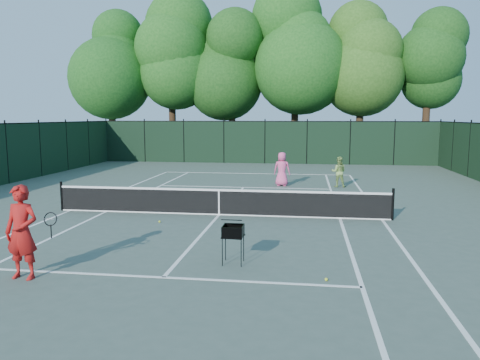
# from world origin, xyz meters

# --- Properties ---
(ground) EXTENTS (90.00, 90.00, 0.00)m
(ground) POSITION_xyz_m (0.00, 0.00, 0.00)
(ground) COLOR #455449
(ground) RESTS_ON ground
(sideline_doubles_left) EXTENTS (0.10, 23.77, 0.01)m
(sideline_doubles_left) POSITION_xyz_m (-5.49, 0.00, 0.00)
(sideline_doubles_left) COLOR white
(sideline_doubles_left) RESTS_ON ground
(sideline_doubles_right) EXTENTS (0.10, 23.77, 0.01)m
(sideline_doubles_right) POSITION_xyz_m (5.49, 0.00, 0.00)
(sideline_doubles_right) COLOR white
(sideline_doubles_right) RESTS_ON ground
(sideline_singles_left) EXTENTS (0.10, 23.77, 0.01)m
(sideline_singles_left) POSITION_xyz_m (-4.12, 0.00, 0.00)
(sideline_singles_left) COLOR white
(sideline_singles_left) RESTS_ON ground
(sideline_singles_right) EXTENTS (0.10, 23.77, 0.01)m
(sideline_singles_right) POSITION_xyz_m (4.12, 0.00, 0.00)
(sideline_singles_right) COLOR white
(sideline_singles_right) RESTS_ON ground
(baseline_far) EXTENTS (10.97, 0.10, 0.01)m
(baseline_far) POSITION_xyz_m (0.00, 11.88, 0.00)
(baseline_far) COLOR white
(baseline_far) RESTS_ON ground
(service_line_near) EXTENTS (8.23, 0.10, 0.01)m
(service_line_near) POSITION_xyz_m (0.00, -6.40, 0.00)
(service_line_near) COLOR white
(service_line_near) RESTS_ON ground
(service_line_far) EXTENTS (8.23, 0.10, 0.01)m
(service_line_far) POSITION_xyz_m (0.00, 6.40, 0.00)
(service_line_far) COLOR white
(service_line_far) RESTS_ON ground
(center_service_line) EXTENTS (0.10, 12.80, 0.01)m
(center_service_line) POSITION_xyz_m (0.00, 0.00, 0.00)
(center_service_line) COLOR white
(center_service_line) RESTS_ON ground
(tennis_net) EXTENTS (11.69, 0.09, 1.06)m
(tennis_net) POSITION_xyz_m (0.00, 0.00, 0.48)
(tennis_net) COLOR black
(tennis_net) RESTS_ON ground
(fence_far) EXTENTS (24.00, 0.05, 3.00)m
(fence_far) POSITION_xyz_m (0.00, 18.00, 1.50)
(fence_far) COLOR black
(fence_far) RESTS_ON ground
(tree_0) EXTENTS (6.40, 6.40, 13.14)m
(tree_0) POSITION_xyz_m (-13.00, 21.50, 8.16)
(tree_0) COLOR black
(tree_0) RESTS_ON ground
(tree_1) EXTENTS (6.80, 6.80, 13.98)m
(tree_1) POSITION_xyz_m (-8.00, 22.00, 8.69)
(tree_1) COLOR black
(tree_1) RESTS_ON ground
(tree_2) EXTENTS (6.00, 6.00, 12.40)m
(tree_2) POSITION_xyz_m (-3.00, 21.80, 7.73)
(tree_2) COLOR black
(tree_2) RESTS_ON ground
(tree_3) EXTENTS (7.00, 7.00, 14.45)m
(tree_3) POSITION_xyz_m (2.00, 22.30, 9.01)
(tree_3) COLOR black
(tree_3) RESTS_ON ground
(tree_4) EXTENTS (6.20, 6.20, 12.97)m
(tree_4) POSITION_xyz_m (7.00, 21.60, 8.14)
(tree_4) COLOR black
(tree_4) RESTS_ON ground
(tree_5) EXTENTS (5.80, 5.80, 12.23)m
(tree_5) POSITION_xyz_m (12.00, 22.10, 7.71)
(tree_5) COLOR black
(tree_5) RESTS_ON ground
(coach) EXTENTS (1.00, 0.63, 1.99)m
(coach) POSITION_xyz_m (-2.90, -6.85, 1.00)
(coach) COLOR #B31614
(coach) RESTS_ON ground
(player_pink) EXTENTS (0.87, 0.62, 1.66)m
(player_pink) POSITION_xyz_m (1.79, 7.18, 0.83)
(player_pink) COLOR #E9528D
(player_pink) RESTS_ON ground
(player_green) EXTENTS (0.77, 0.62, 1.47)m
(player_green) POSITION_xyz_m (4.53, 7.18, 0.74)
(player_green) COLOR #87AB55
(player_green) RESTS_ON ground
(ball_hopper) EXTENTS (0.52, 0.52, 0.91)m
(ball_hopper) POSITION_xyz_m (1.32, -5.24, 0.76)
(ball_hopper) COLOR black
(ball_hopper) RESTS_ON ground
(loose_ball_near_cart) EXTENTS (0.07, 0.07, 0.07)m
(loose_ball_near_cart) POSITION_xyz_m (3.41, -6.13, 0.03)
(loose_ball_near_cart) COLOR #C9DB2C
(loose_ball_near_cart) RESTS_ON ground
(loose_ball_midcourt) EXTENTS (0.07, 0.07, 0.07)m
(loose_ball_midcourt) POSITION_xyz_m (-1.68, -1.43, 0.03)
(loose_ball_midcourt) COLOR #D6E72F
(loose_ball_midcourt) RESTS_ON ground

